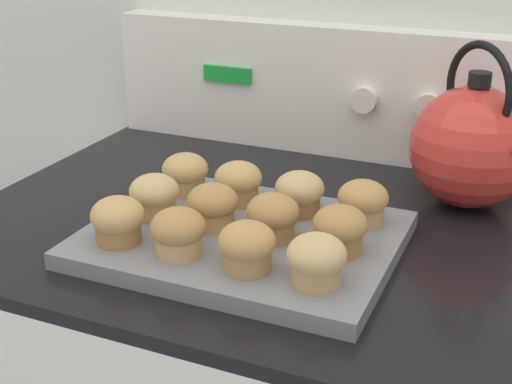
{
  "coord_description": "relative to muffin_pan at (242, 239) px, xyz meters",
  "views": [
    {
      "loc": [
        0.36,
        -0.5,
        1.3
      ],
      "look_at": [
        0.02,
        0.27,
        0.95
      ],
      "focal_mm": 50.0,
      "sensor_mm": 36.0,
      "label": 1
    }
  ],
  "objects": [
    {
      "name": "muffin_pan",
      "position": [
        0.0,
        0.0,
        0.0
      ],
      "size": [
        0.38,
        0.3,
        0.02
      ],
      "color": "slate",
      "rests_on": "stove_range"
    },
    {
      "name": "muffin_r2_c0",
      "position": [
        -0.13,
        0.09,
        0.04
      ],
      "size": [
        0.07,
        0.07,
        0.06
      ],
      "color": "tan",
      "rests_on": "muffin_pan"
    },
    {
      "name": "muffin_r1_c2",
      "position": [
        0.04,
        -0.0,
        0.04
      ],
      "size": [
        0.07,
        0.07,
        0.06
      ],
      "color": "#A37A4C",
      "rests_on": "muffin_pan"
    },
    {
      "name": "muffin_r1_c3",
      "position": [
        0.13,
        -0.0,
        0.04
      ],
      "size": [
        0.07,
        0.07,
        0.06
      ],
      "color": "olive",
      "rests_on": "muffin_pan"
    },
    {
      "name": "tea_kettle",
      "position": [
        0.24,
        0.25,
        0.08
      ],
      "size": [
        0.19,
        0.18,
        0.24
      ],
      "color": "red",
      "rests_on": "stove_range"
    },
    {
      "name": "muffin_r2_c1",
      "position": [
        -0.04,
        0.09,
        0.04
      ],
      "size": [
        0.07,
        0.07,
        0.06
      ],
      "color": "tan",
      "rests_on": "muffin_pan"
    },
    {
      "name": "muffin_r2_c3",
      "position": [
        0.13,
        0.09,
        0.04
      ],
      "size": [
        0.07,
        0.07,
        0.06
      ],
      "color": "tan",
      "rests_on": "muffin_pan"
    },
    {
      "name": "muffin_r1_c0",
      "position": [
        -0.13,
        -0.0,
        0.04
      ],
      "size": [
        0.07,
        0.07,
        0.06
      ],
      "color": "tan",
      "rests_on": "muffin_pan"
    },
    {
      "name": "muffin_r0_c2",
      "position": [
        0.05,
        -0.09,
        0.04
      ],
      "size": [
        0.07,
        0.07,
        0.06
      ],
      "color": "#A37A4C",
      "rests_on": "muffin_pan"
    },
    {
      "name": "muffin_r0_c0",
      "position": [
        -0.13,
        -0.08,
        0.04
      ],
      "size": [
        0.07,
        0.07,
        0.06
      ],
      "color": "olive",
      "rests_on": "muffin_pan"
    },
    {
      "name": "control_panel",
      "position": [
        -0.02,
        0.4,
        0.1
      ],
      "size": [
        0.78,
        0.07,
        0.22
      ],
      "color": "white",
      "rests_on": "stove_range"
    },
    {
      "name": "muffin_r0_c3",
      "position": [
        0.13,
        -0.09,
        0.04
      ],
      "size": [
        0.07,
        0.07,
        0.06
      ],
      "color": "tan",
      "rests_on": "muffin_pan"
    },
    {
      "name": "muffin_r0_c1",
      "position": [
        -0.04,
        -0.09,
        0.04
      ],
      "size": [
        0.07,
        0.07,
        0.06
      ],
      "color": "tan",
      "rests_on": "muffin_pan"
    },
    {
      "name": "muffin_r2_c2",
      "position": [
        0.05,
        0.08,
        0.04
      ],
      "size": [
        0.07,
        0.07,
        0.06
      ],
      "color": "olive",
      "rests_on": "muffin_pan"
    },
    {
      "name": "muffin_r1_c1",
      "position": [
        -0.04,
        -0.0,
        0.04
      ],
      "size": [
        0.07,
        0.07,
        0.06
      ],
      "color": "tan",
      "rests_on": "muffin_pan"
    }
  ]
}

